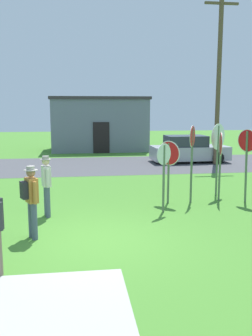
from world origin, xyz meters
name	(u,v)px	position (x,y,z in m)	size (l,w,h in m)	color
ground_plane	(96,240)	(0.00, 0.00, 0.00)	(80.00, 80.00, 0.00)	#47842D
street_asphalt	(85,165)	(0.00, 11.32, 0.00)	(60.00, 6.40, 0.01)	#4C4C51
concrete_path	(28,308)	(-1.20, -2.83, 0.00)	(3.20, 2.40, 0.01)	#ADAAA3
building_background	(99,124)	(1.27, 18.66, 1.91)	(6.89, 4.33, 3.82)	slate
utility_pole	(219,77)	(7.12, 10.82, 4.65)	(1.80, 0.24, 8.94)	brown
parked_car_on_street	(189,150)	(5.91, 11.83, 0.69)	(4.34, 2.09, 1.51)	#A5A8AD
stop_sign_leaning_right	(164,167)	(2.11, 2.09, 1.37)	(0.50, 0.40, 2.05)	#51664C
stop_sign_low_front	(220,154)	(4.27, 3.18, 1.58)	(0.23, 0.77, 2.30)	#51664C
stop_sign_rear_right	(169,161)	(2.51, 3.09, 1.38)	(0.57, 0.58, 2.03)	#51664C
stop_sign_far_back	(218,146)	(4.43, 3.85, 1.76)	(0.71, 0.58, 2.53)	#51664C
stop_sign_rear_left	(247,153)	(5.02, 2.85, 1.63)	(0.38, 0.67, 2.39)	#51664C
stop_sign_nearest	(192,151)	(3.26, 3.05, 1.70)	(0.37, 0.61, 2.51)	#51664C
person_with_sunhat	(31,197)	(-1.48, 0.33, 1.01)	(0.45, 0.52, 1.74)	#4C5670
person_holding_notes	(46,182)	(-1.26, 2.11, 0.98)	(0.31, 0.56, 1.74)	#4C5670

